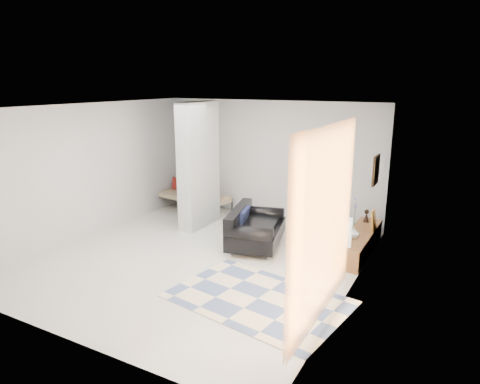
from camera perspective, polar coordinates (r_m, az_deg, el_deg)
The scene contains 17 objects.
floor at distance 8.14m, azimuth -5.07°, elevation -8.82°, with size 6.00×6.00×0.00m, color white.
ceiling at distance 7.49m, azimuth -5.55°, elevation 11.25°, with size 6.00×6.00×0.00m, color white.
wall_back at distance 10.28m, azimuth 3.96°, elevation 4.29°, with size 6.00×6.00×0.00m, color #BBBDC0.
wall_front at distance 5.56m, azimuth -22.65°, elevation -5.73°, with size 6.00×6.00×0.00m, color #BBBDC0.
wall_left at distance 9.47m, azimuth -19.35°, elevation 2.62°, with size 6.00×6.00×0.00m, color #BBBDC0.
wall_right at distance 6.63m, azimuth 14.96°, elevation -1.89°, with size 6.00×6.00×0.00m, color #BBBDC0.
partition_column at distance 9.60m, azimuth -5.53°, elevation 3.53°, with size 0.35×1.20×2.80m, color #B5BBBD.
hallway_door at distance 11.33m, azimuth -5.89°, elevation 3.25°, with size 0.85×0.06×2.04m, color silver.
curtain at distance 5.57m, azimuth 11.38°, elevation -4.27°, with size 2.55×2.55×0.00m, color orange.
wall_art at distance 8.20m, azimuth 17.69°, elevation 2.81°, with size 0.04×0.45×0.55m, color black.
media_console at distance 8.64m, azimuth 15.65°, elevation -6.47°, with size 0.45×2.06×0.80m.
loveseat at distance 8.63m, azimuth 1.80°, elevation -4.87°, with size 1.30×1.78×0.76m.
daybed at distance 10.97m, azimuth -6.45°, elevation -0.41°, with size 2.09×1.14×0.77m.
area_rug at distance 6.72m, azimuth 2.39°, elevation -14.04°, with size 2.61×1.74×0.01m, color beige.
cylinder_lamp at distance 7.71m, azimuth 14.32°, elevation -5.29°, with size 0.10×0.10×0.53m, color white.
bronze_figurine at distance 9.21m, azimuth 16.50°, elevation -3.06°, with size 0.13×0.13×0.26m, color black, non-canonical shape.
vase at distance 8.23m, azimuth 14.91°, elevation -5.24°, with size 0.20×0.20×0.21m, color white.
Camera 1 is at (4.15, -6.22, 3.22)m, focal length 32.00 mm.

